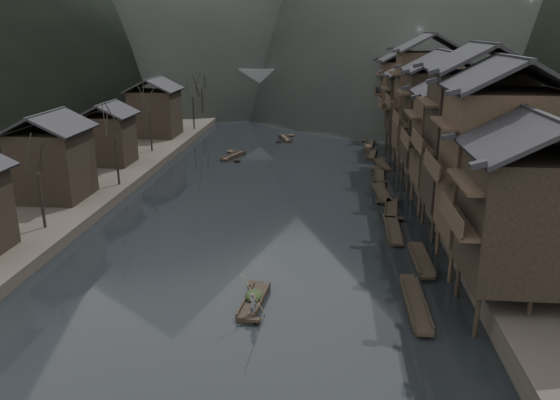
# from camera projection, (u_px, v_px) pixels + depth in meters

# --- Properties ---
(water) EXTENTS (300.00, 300.00, 0.00)m
(water) POSITION_uv_depth(u_px,v_px,m) (252.00, 255.00, 41.97)
(water) COLOR black
(water) RESTS_ON ground
(right_bank) EXTENTS (40.00, 200.00, 1.80)m
(right_bank) POSITION_uv_depth(u_px,v_px,m) (538.00, 145.00, 76.68)
(right_bank) COLOR #2D2823
(right_bank) RESTS_ON ground
(left_bank) EXTENTS (40.00, 200.00, 1.20)m
(left_bank) POSITION_uv_depth(u_px,v_px,m) (60.00, 139.00, 82.77)
(left_bank) COLOR #2D2823
(left_bank) RESTS_ON ground
(stilt_houses) EXTENTS (9.00, 67.60, 16.36)m
(stilt_houses) POSITION_uv_depth(u_px,v_px,m) (443.00, 106.00, 55.92)
(stilt_houses) COLOR black
(stilt_houses) RESTS_ON ground
(left_houses) EXTENTS (8.10, 53.20, 8.73)m
(left_houses) POSITION_uv_depth(u_px,v_px,m) (95.00, 131.00, 61.12)
(left_houses) COLOR black
(left_houses) RESTS_ON left_bank
(bare_trees) EXTENTS (3.82, 72.05, 7.64)m
(bare_trees) POSITION_uv_depth(u_px,v_px,m) (150.00, 111.00, 69.18)
(bare_trees) COLOR black
(bare_trees) RESTS_ON left_bank
(moored_sampans) EXTENTS (2.87, 56.67, 0.47)m
(moored_sampans) POSITION_uv_depth(u_px,v_px,m) (385.00, 191.00, 57.52)
(moored_sampans) COLOR black
(moored_sampans) RESTS_ON water
(midriver_boats) EXTENTS (12.51, 34.09, 0.45)m
(midriver_boats) POSITION_uv_depth(u_px,v_px,m) (280.00, 137.00, 86.41)
(midriver_boats) COLOR black
(midriver_boats) RESTS_ON water
(stone_bridge) EXTENTS (40.00, 6.00, 9.00)m
(stone_bridge) POSITION_uv_depth(u_px,v_px,m) (302.00, 88.00, 108.79)
(stone_bridge) COLOR #4C4C4F
(stone_bridge) RESTS_ON ground
(hero_sampan) EXTENTS (1.60, 5.35, 0.44)m
(hero_sampan) POSITION_uv_depth(u_px,v_px,m) (254.00, 301.00, 34.44)
(hero_sampan) COLOR black
(hero_sampan) RESTS_ON water
(cargo_heap) EXTENTS (1.16, 1.52, 0.70)m
(cargo_heap) POSITION_uv_depth(u_px,v_px,m) (254.00, 291.00, 34.50)
(cargo_heap) COLOR black
(cargo_heap) RESTS_ON hero_sampan
(boatman) EXTENTS (0.66, 0.64, 1.53)m
(boatman) POSITION_uv_depth(u_px,v_px,m) (253.00, 301.00, 32.38)
(boatman) COLOR #545457
(boatman) RESTS_ON hero_sampan
(bamboo_pole) EXTENTS (1.49, 1.73, 4.04)m
(bamboo_pole) POSITION_uv_depth(u_px,v_px,m) (256.00, 258.00, 31.52)
(bamboo_pole) COLOR #8C7A51
(bamboo_pole) RESTS_ON boatman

